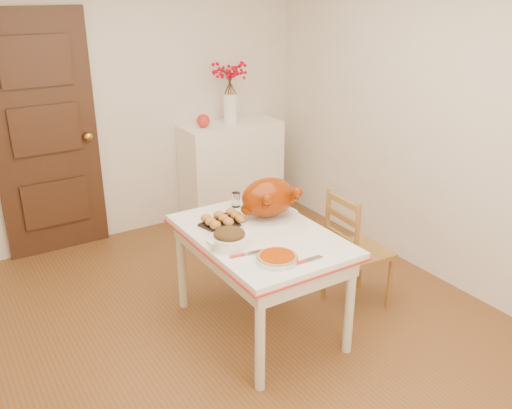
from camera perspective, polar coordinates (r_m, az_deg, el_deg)
floor at (r=3.86m, az=-1.74°, el=-13.12°), size 3.50×4.00×0.00m
wall_back at (r=5.08m, az=-13.64°, el=10.42°), size 3.50×0.00×2.50m
wall_right at (r=4.42m, az=18.23°, el=8.23°), size 0.00×4.00×2.50m
door_back at (r=4.93m, az=-21.00°, el=6.59°), size 0.85×0.06×2.06m
sideboard at (r=5.46m, az=-2.57°, el=3.49°), size 0.97×0.43×0.97m
kitchen_table at (r=3.72m, az=0.41°, el=-8.00°), size 0.83×1.21×0.72m
chair_oak at (r=4.03m, az=10.64°, el=-4.55°), size 0.42×0.42×0.89m
berry_vase at (r=5.27m, az=-2.72°, el=11.50°), size 0.30×0.30×0.58m
apple at (r=5.18m, az=-5.49°, el=8.66°), size 0.12×0.12×0.12m
turkey_platter at (r=3.70m, az=1.30°, el=0.53°), size 0.55×0.50×0.28m
pumpkin_pie at (r=3.19m, az=2.23°, el=-5.49°), size 0.25×0.25×0.05m
stuffing_dish at (r=3.36m, az=-2.78°, el=-3.49°), size 0.31×0.26×0.11m
rolls_tray at (r=3.66m, az=-3.40°, el=-1.57°), size 0.32×0.28×0.07m
pie_server at (r=3.21m, az=5.26°, el=-5.81°), size 0.22×0.06×0.01m
carving_knife at (r=3.28m, az=-0.62°, el=-5.07°), size 0.26×0.10×0.01m
drinking_glass at (r=3.94m, az=-2.10°, el=0.50°), size 0.08×0.08×0.11m
shaker_pair at (r=4.03m, az=-0.28°, el=0.98°), size 0.11×0.06×0.10m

